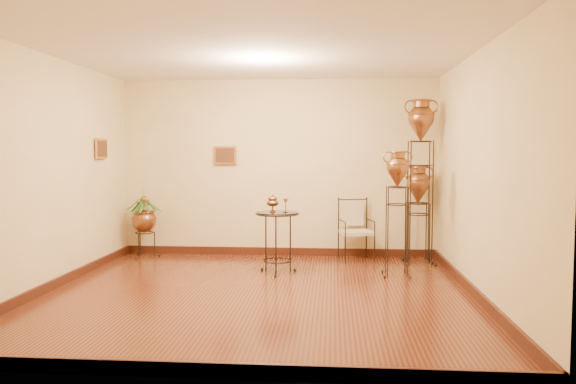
# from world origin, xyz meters

# --- Properties ---
(ground) EXTENTS (5.00, 5.00, 0.00)m
(ground) POSITION_xyz_m (0.00, 0.00, 0.00)
(ground) COLOR maroon
(ground) RESTS_ON ground
(room_shell) EXTENTS (5.02, 5.02, 2.81)m
(room_shell) POSITION_xyz_m (-0.01, 0.01, 1.73)
(room_shell) COLOR beige
(room_shell) RESTS_ON ground
(amphora_tall) EXTENTS (0.54, 0.54, 2.45)m
(amphora_tall) POSITION_xyz_m (2.15, 1.97, 1.25)
(amphora_tall) COLOR black
(amphora_tall) RESTS_ON ground
(amphora_mid) EXTENTS (0.40, 0.40, 1.69)m
(amphora_mid) POSITION_xyz_m (1.72, 1.10, 0.85)
(amphora_mid) COLOR black
(amphora_mid) RESTS_ON ground
(amphora_short) EXTENTS (0.46, 0.46, 1.47)m
(amphora_short) POSITION_xyz_m (2.15, 2.15, 0.73)
(amphora_short) COLOR black
(amphora_short) RESTS_ON ground
(planter_urn) EXTENTS (0.77, 0.77, 1.12)m
(planter_urn) POSITION_xyz_m (-2.09, 2.15, 0.63)
(planter_urn) COLOR black
(planter_urn) RESTS_ON ground
(armchair) EXTENTS (0.62, 0.60, 0.93)m
(armchair) POSITION_xyz_m (1.23, 2.15, 0.47)
(armchair) COLOR black
(armchair) RESTS_ON ground
(side_table) EXTENTS (0.59, 0.59, 1.06)m
(side_table) POSITION_xyz_m (0.12, 1.13, 0.44)
(side_table) COLOR black
(side_table) RESTS_ON ground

